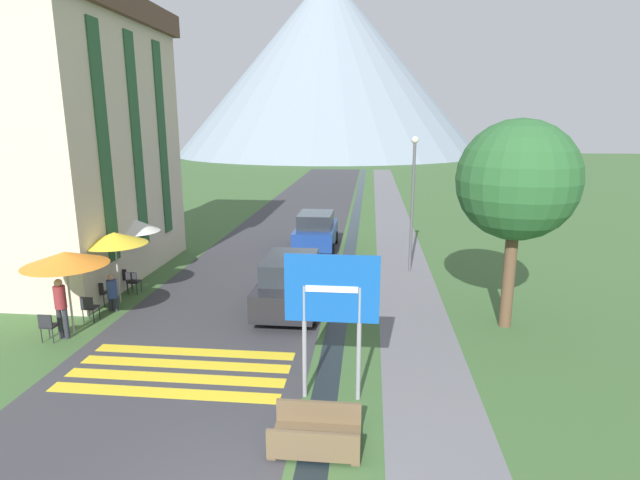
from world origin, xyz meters
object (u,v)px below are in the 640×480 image
(cafe_umbrella_front_orange, at_px, (65,259))
(cafe_umbrella_rear_white, at_px, (133,225))
(hotel_building, at_px, (70,130))
(cafe_chair_middle, at_px, (100,292))
(cafe_umbrella_middle_yellow, at_px, (114,238))
(footbridge, at_px, (316,436))
(cafe_chair_far_right, at_px, (123,277))
(road_sign, at_px, (332,303))
(parked_car_far, at_px, (316,231))
(cafe_chair_near_right, at_px, (89,306))
(parked_car_near, at_px, (291,282))
(cafe_chair_far_left, at_px, (133,281))
(person_standing_terrace, at_px, (61,304))
(cafe_chair_nearest, at_px, (48,325))
(person_seated_far, at_px, (112,291))
(tree_by_path, at_px, (517,181))
(streetlamp, at_px, (413,194))

(cafe_umbrella_front_orange, height_order, cafe_umbrella_rear_white, cafe_umbrella_front_orange)
(hotel_building, relative_size, cafe_chair_middle, 12.51)
(cafe_umbrella_middle_yellow, distance_m, cafe_umbrella_rear_white, 2.48)
(footbridge, relative_size, cafe_chair_far_right, 2.00)
(hotel_building, bearing_deg, cafe_umbrella_middle_yellow, -44.94)
(road_sign, xyz_separation_m, parked_car_far, (-1.82, 13.49, -1.36))
(cafe_chair_near_right, height_order, cafe_chair_far_right, same)
(cafe_chair_near_right, height_order, cafe_umbrella_middle_yellow, cafe_umbrella_middle_yellow)
(footbridge, xyz_separation_m, cafe_chair_middle, (-8.04, 6.72, 0.29))
(parked_car_near, height_order, cafe_chair_far_right, parked_car_near)
(cafe_chair_far_left, xyz_separation_m, person_standing_terrace, (-0.24, -3.82, 0.52))
(parked_car_far, distance_m, cafe_chair_nearest, 13.01)
(hotel_building, distance_m, cafe_umbrella_front_orange, 7.28)
(footbridge, distance_m, cafe_chair_middle, 10.48)
(parked_car_far, relative_size, cafe_umbrella_rear_white, 1.65)
(road_sign, distance_m, person_seated_far, 8.98)
(cafe_chair_near_right, distance_m, cafe_chair_nearest, 1.53)
(hotel_building, bearing_deg, cafe_chair_near_right, -58.31)
(parked_car_far, bearing_deg, footbridge, -83.78)
(cafe_chair_near_right, relative_size, cafe_chair_far_left, 1.00)
(footbridge, distance_m, tree_by_path, 9.18)
(footbridge, distance_m, cafe_umbrella_front_orange, 9.09)
(parked_car_near, distance_m, streetlamp, 6.77)
(parked_car_near, bearing_deg, parked_car_far, 90.45)
(cafe_umbrella_front_orange, distance_m, tree_by_path, 13.04)
(cafe_umbrella_rear_white, distance_m, streetlamp, 11.02)
(parked_car_near, distance_m, tree_by_path, 7.60)
(cafe_chair_near_right, distance_m, cafe_umbrella_rear_white, 4.54)
(cafe_umbrella_front_orange, xyz_separation_m, tree_by_path, (12.73, 1.90, 2.13))
(parked_car_far, bearing_deg, cafe_chair_middle, -126.78)
(road_sign, distance_m, cafe_umbrella_rear_white, 11.35)
(hotel_building, bearing_deg, footbridge, -43.81)
(parked_car_near, bearing_deg, person_seated_far, -172.04)
(cafe_chair_nearest, bearing_deg, cafe_chair_middle, 111.72)
(person_seated_far, bearing_deg, cafe_umbrella_middle_yellow, 102.76)
(parked_car_near, xyz_separation_m, cafe_chair_middle, (-6.44, -0.45, -0.40))
(cafe_chair_middle, height_order, cafe_umbrella_middle_yellow, cafe_umbrella_middle_yellow)
(tree_by_path, bearing_deg, parked_car_far, 127.29)
(cafe_chair_far_right, xyz_separation_m, cafe_umbrella_rear_white, (-0.05, 1.24, 1.70))
(cafe_umbrella_rear_white, xyz_separation_m, tree_by_path, (13.18, -3.19, 2.21))
(cafe_chair_near_right, distance_m, person_seated_far, 1.02)
(cafe_umbrella_front_orange, height_order, person_seated_far, cafe_umbrella_front_orange)
(cafe_umbrella_rear_white, relative_size, streetlamp, 0.45)
(parked_car_far, bearing_deg, cafe_chair_nearest, -119.18)
(cafe_chair_middle, bearing_deg, person_standing_terrace, -57.10)
(parked_car_far, distance_m, cafe_umbrella_rear_white, 8.68)
(cafe_chair_middle, bearing_deg, person_seated_far, -3.30)
(cafe_chair_far_right, bearing_deg, parked_car_near, -11.90)
(road_sign, bearing_deg, parked_car_near, 107.97)
(cafe_umbrella_middle_yellow, bearing_deg, cafe_chair_near_right, -92.31)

